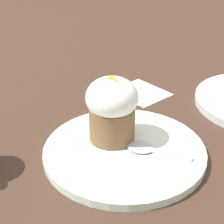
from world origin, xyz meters
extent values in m
plane|color=#3D281E|center=(0.00, 0.00, 0.00)|extent=(4.00, 4.00, 0.00)
cylinder|color=silver|center=(0.00, 0.00, 0.01)|extent=(0.26, 0.26, 0.01)
cylinder|color=brown|center=(-0.03, 0.01, 0.04)|extent=(0.08, 0.08, 0.06)
ellipsoid|color=white|center=(-0.03, 0.01, 0.09)|extent=(0.09, 0.09, 0.07)
cone|color=orange|center=(-0.03, 0.01, 0.12)|extent=(0.02, 0.01, 0.01)
sphere|color=green|center=(-0.04, 0.01, 0.12)|extent=(0.01, 0.01, 0.01)
cube|color=#B7B7BC|center=(0.07, 0.03, 0.02)|extent=(0.07, 0.04, 0.00)
ellipsoid|color=#B7B7BC|center=(0.02, 0.02, 0.02)|extent=(0.06, 0.05, 0.01)
cube|color=white|center=(-0.13, 0.20, 0.00)|extent=(0.12, 0.10, 0.00)
camera|label=1|loc=(0.34, -0.37, 0.36)|focal=60.00mm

